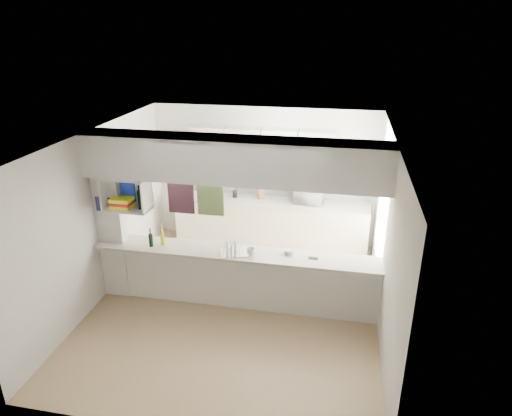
% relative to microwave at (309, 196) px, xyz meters
% --- Properties ---
extents(floor, '(4.80, 4.80, 0.00)m').
position_rel_microwave_xyz_m(floor, '(-0.89, -2.12, -1.06)').
color(floor, tan).
rests_on(floor, ground).
extents(ceiling, '(4.80, 4.80, 0.00)m').
position_rel_microwave_xyz_m(ceiling, '(-0.89, -2.12, 1.54)').
color(ceiling, white).
rests_on(ceiling, wall_back).
extents(wall_back, '(4.20, 0.00, 4.20)m').
position_rel_microwave_xyz_m(wall_back, '(-0.89, 0.28, 0.24)').
color(wall_back, silver).
rests_on(wall_back, floor).
extents(wall_left, '(0.00, 4.80, 4.80)m').
position_rel_microwave_xyz_m(wall_left, '(-2.99, -2.12, 0.24)').
color(wall_left, silver).
rests_on(wall_left, floor).
extents(wall_right, '(0.00, 4.80, 4.80)m').
position_rel_microwave_xyz_m(wall_right, '(1.21, -2.12, 0.24)').
color(wall_right, silver).
rests_on(wall_right, floor).
extents(servery_partition, '(4.20, 0.50, 2.60)m').
position_rel_microwave_xyz_m(servery_partition, '(-1.06, -2.12, 0.60)').
color(servery_partition, silver).
rests_on(servery_partition, floor).
extents(cubby_shelf, '(0.65, 0.35, 0.50)m').
position_rel_microwave_xyz_m(cubby_shelf, '(-2.46, -2.19, 0.65)').
color(cubby_shelf, white).
rests_on(cubby_shelf, bulkhead).
extents(kitchen_run, '(3.60, 0.63, 2.24)m').
position_rel_microwave_xyz_m(kitchen_run, '(-0.73, 0.01, -0.24)').
color(kitchen_run, beige).
rests_on(kitchen_run, floor).
extents(microwave, '(0.55, 0.40, 0.29)m').
position_rel_microwave_xyz_m(microwave, '(0.00, 0.00, 0.00)').
color(microwave, white).
rests_on(microwave, bench_top).
extents(bowl, '(0.24, 0.24, 0.06)m').
position_rel_microwave_xyz_m(bowl, '(0.04, -0.03, 0.17)').
color(bowl, '#0E269B').
rests_on(bowl, microwave).
extents(dish_rack, '(0.47, 0.41, 0.21)m').
position_rel_microwave_xyz_m(dish_rack, '(-0.89, -2.18, -0.06)').
color(dish_rack, silver).
rests_on(dish_rack, breakfast_bar).
extents(cup, '(0.16, 0.16, 0.10)m').
position_rel_microwave_xyz_m(cup, '(-0.63, -2.19, -0.08)').
color(cup, white).
rests_on(cup, dish_rack).
extents(wine_bottles, '(0.21, 0.14, 0.30)m').
position_rel_microwave_xyz_m(wine_bottles, '(-2.07, -2.15, -0.03)').
color(wine_bottles, black).
rests_on(wine_bottles, breakfast_bar).
extents(plastic_tubs, '(0.49, 0.18, 0.07)m').
position_rel_microwave_xyz_m(plastic_tubs, '(-0.08, -2.05, -0.11)').
color(plastic_tubs, silver).
rests_on(plastic_tubs, breakfast_bar).
extents(utensil_jar, '(0.09, 0.09, 0.13)m').
position_rel_microwave_xyz_m(utensil_jar, '(-1.40, 0.03, -0.08)').
color(utensil_jar, black).
rests_on(utensil_jar, bench_top).
extents(knife_block, '(0.13, 0.12, 0.21)m').
position_rel_microwave_xyz_m(knife_block, '(-0.90, 0.06, -0.04)').
color(knife_block, brown).
rests_on(knife_block, bench_top).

